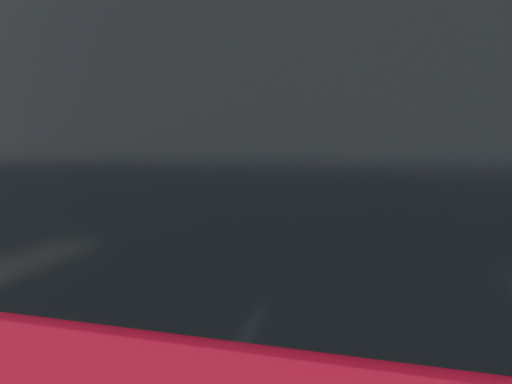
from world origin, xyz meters
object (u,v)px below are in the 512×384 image
Objects in this scene: car_b at (353,194)px; car_a at (352,218)px; grey_bus at (338,159)px; street_lamp at (167,137)px; car_c at (361,182)px; red_bus at (357,202)px.

car_a is at bearing -94.05° from car_b.
grey_bus is 30.63m from car_a.
grey_bus is at bearing 88.36° from car_a.
street_lamp is 16.01m from car_c.
car_c is (1.04, 16.02, -0.09)m from car_a.
car_a is at bearing -83.21° from grey_bus.
car_c is at bearing 82.01° from car_b.
street_lamp is at bearing -107.09° from grey_bus.
street_lamp reaches higher than car_b.
car_a is at bearing 90.87° from red_bus.
red_bus is 3.40× the size of car_b.
car_a reaches higher than car_c.
street_lamp is 12.93m from car_a.
red_bus is 2.86× the size of car_a.
car_c is (1.23, 25.45, -2.14)m from red_bus.
street_lamp is 18.85m from red_bus.
car_b is (1.19, -21.90, -1.24)m from grey_bus.
street_lamp is at bearing -168.63° from car_b.
car_b is (0.29, 8.69, -0.14)m from car_a.
car_c is at bearing 39.92° from street_lamp.
grey_bus is at bearing 93.04° from red_bus.
grey_bus is at bearing 91.88° from car_c.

